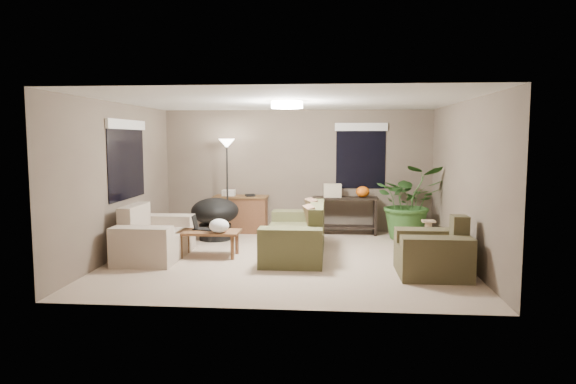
# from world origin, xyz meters

# --- Properties ---
(room_shell) EXTENTS (5.50, 5.50, 5.50)m
(room_shell) POSITION_xyz_m (0.00, 0.00, 1.25)
(room_shell) COLOR tan
(room_shell) RESTS_ON ground
(main_sofa) EXTENTS (0.95, 2.20, 0.85)m
(main_sofa) POSITION_xyz_m (0.15, 0.29, 0.29)
(main_sofa) COLOR #4C4C2E
(main_sofa) RESTS_ON ground
(throw_pillows) EXTENTS (0.36, 1.40, 0.47)m
(throw_pillows) POSITION_xyz_m (0.41, 0.29, 0.65)
(throw_pillows) COLOR #8C7251
(throw_pillows) RESTS_ON main_sofa
(loveseat) EXTENTS (0.90, 1.60, 0.85)m
(loveseat) POSITION_xyz_m (-2.17, -0.11, 0.30)
(loveseat) COLOR beige
(loveseat) RESTS_ON ground
(armchair) EXTENTS (0.95, 1.00, 0.85)m
(armchair) POSITION_xyz_m (2.14, -0.85, 0.30)
(armchair) COLOR #4B462D
(armchair) RESTS_ON ground
(coffee_table) EXTENTS (1.00, 0.55, 0.42)m
(coffee_table) POSITION_xyz_m (-1.28, 0.02, 0.36)
(coffee_table) COLOR brown
(coffee_table) RESTS_ON ground
(laptop) EXTENTS (0.39, 0.32, 0.24)m
(laptop) POSITION_xyz_m (-1.44, 0.12, 0.48)
(laptop) COLOR black
(laptop) RESTS_ON coffee_table
(plastic_bag) EXTENTS (0.41, 0.39, 0.22)m
(plastic_bag) POSITION_xyz_m (-1.08, -0.13, 0.53)
(plastic_bag) COLOR white
(plastic_bag) RESTS_ON coffee_table
(desk) EXTENTS (1.10, 0.50, 0.75)m
(desk) POSITION_xyz_m (-1.14, 2.22, 0.38)
(desk) COLOR brown
(desk) RESTS_ON ground
(desk_papers) EXTENTS (0.70, 0.28, 0.12)m
(desk_papers) POSITION_xyz_m (-1.29, 2.20, 0.80)
(desk_papers) COLOR silver
(desk_papers) RESTS_ON desk
(console_table) EXTENTS (1.30, 0.40, 0.75)m
(console_table) POSITION_xyz_m (0.98, 2.17, 0.44)
(console_table) COLOR black
(console_table) RESTS_ON ground
(pumpkin) EXTENTS (0.29, 0.29, 0.22)m
(pumpkin) POSITION_xyz_m (1.33, 2.17, 0.86)
(pumpkin) COLOR orange
(pumpkin) RESTS_ON console_table
(cardboard_box) EXTENTS (0.36, 0.27, 0.26)m
(cardboard_box) POSITION_xyz_m (0.73, 2.17, 0.88)
(cardboard_box) COLOR beige
(cardboard_box) RESTS_ON console_table
(papasan_chair) EXTENTS (1.09, 1.09, 0.80)m
(papasan_chair) POSITION_xyz_m (-1.49, 1.40, 0.47)
(papasan_chair) COLOR black
(papasan_chair) RESTS_ON ground
(floor_lamp) EXTENTS (0.32, 0.32, 1.91)m
(floor_lamp) POSITION_xyz_m (-1.37, 1.97, 1.60)
(floor_lamp) COLOR black
(floor_lamp) RESTS_ON ground
(ceiling_fixture) EXTENTS (0.50, 0.50, 0.10)m
(ceiling_fixture) POSITION_xyz_m (0.00, 0.00, 2.44)
(ceiling_fixture) COLOR white
(ceiling_fixture) RESTS_ON room_shell
(houseplant) EXTENTS (1.29, 1.43, 1.11)m
(houseplant) POSITION_xyz_m (2.19, 1.78, 0.56)
(houseplant) COLOR #2D5923
(houseplant) RESTS_ON ground
(cat_scratching_post) EXTENTS (0.32, 0.32, 0.50)m
(cat_scratching_post) POSITION_xyz_m (2.40, 0.91, 0.21)
(cat_scratching_post) COLOR tan
(cat_scratching_post) RESTS_ON ground
(window_left) EXTENTS (0.05, 1.56, 1.33)m
(window_left) POSITION_xyz_m (-2.73, 0.30, 1.78)
(window_left) COLOR black
(window_left) RESTS_ON room_shell
(window_back) EXTENTS (1.06, 0.05, 1.33)m
(window_back) POSITION_xyz_m (1.30, 2.48, 1.79)
(window_back) COLOR black
(window_back) RESTS_ON room_shell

